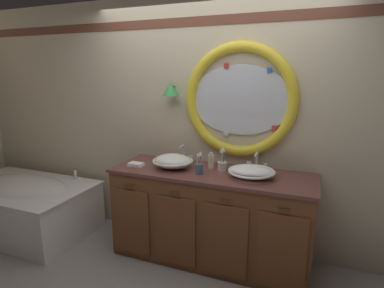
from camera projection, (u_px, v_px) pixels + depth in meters
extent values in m
plane|color=gray|center=(189.00, 267.00, 3.00)|extent=(14.00, 14.00, 0.00)
cube|color=beige|center=(210.00, 125.00, 3.25)|extent=(6.40, 0.08, 2.60)
cube|color=brown|center=(210.00, 20.00, 2.98)|extent=(6.27, 0.01, 0.09)
ellipsoid|color=silver|center=(240.00, 100.00, 3.02)|extent=(1.01, 0.02, 0.68)
torus|color=yellow|center=(239.00, 100.00, 3.02)|extent=(1.11, 0.10, 1.11)
cube|color=green|center=(294.00, 98.00, 2.82)|extent=(0.05, 0.01, 0.05)
cube|color=#2866B7|center=(270.00, 70.00, 2.85)|extent=(0.05, 0.01, 0.05)
cube|color=red|center=(226.00, 66.00, 2.98)|extent=(0.05, 0.01, 0.05)
cube|color=yellow|center=(195.00, 85.00, 3.14)|extent=(0.05, 0.01, 0.05)
cube|color=red|center=(194.00, 110.00, 3.21)|extent=(0.05, 0.01, 0.05)
cube|color=silver|center=(226.00, 133.00, 3.13)|extent=(0.05, 0.01, 0.05)
cube|color=red|center=(274.00, 128.00, 2.94)|extent=(0.05, 0.01, 0.05)
cylinder|color=#4C3823|center=(173.00, 87.00, 3.22)|extent=(0.02, 0.09, 0.02)
cone|color=green|center=(171.00, 89.00, 3.18)|extent=(0.17, 0.17, 0.14)
cube|color=brown|center=(210.00, 217.00, 3.07)|extent=(1.90, 0.62, 0.88)
cube|color=brown|center=(211.00, 173.00, 2.97)|extent=(1.94, 0.65, 0.03)
cube|color=brown|center=(220.00, 171.00, 3.26)|extent=(1.90, 0.02, 0.11)
cube|color=brown|center=(131.00, 223.00, 3.05)|extent=(0.40, 0.02, 0.67)
cylinder|color=#422D1E|center=(129.00, 186.00, 2.96)|extent=(0.10, 0.01, 0.01)
cube|color=brown|center=(175.00, 232.00, 2.88)|extent=(0.40, 0.02, 0.67)
cylinder|color=#422D1E|center=(174.00, 194.00, 2.79)|extent=(0.10, 0.01, 0.01)
cube|color=brown|center=(225.00, 242.00, 2.71)|extent=(0.40, 0.02, 0.67)
cylinder|color=#422D1E|center=(225.00, 201.00, 2.62)|extent=(0.10, 0.01, 0.01)
cube|color=brown|center=(281.00, 253.00, 2.54)|extent=(0.40, 0.02, 0.67)
cylinder|color=#422D1E|center=(284.00, 211.00, 2.44)|extent=(0.10, 0.01, 0.01)
cube|color=white|center=(23.00, 208.00, 3.67)|extent=(1.59, 0.94, 0.56)
ellipsoid|color=white|center=(21.00, 189.00, 3.62)|extent=(1.30, 0.73, 0.28)
cube|color=white|center=(21.00, 186.00, 3.61)|extent=(1.62, 0.97, 0.02)
cylinder|color=silver|center=(75.00, 175.00, 3.81)|extent=(0.04, 0.04, 0.11)
cylinder|color=silver|center=(21.00, 189.00, 3.62)|extent=(0.04, 0.04, 0.01)
ellipsoid|color=white|center=(173.00, 161.00, 3.07)|extent=(0.38, 0.31, 0.14)
torus|color=white|center=(173.00, 161.00, 3.07)|extent=(0.40, 0.40, 0.02)
cylinder|color=silver|center=(173.00, 161.00, 3.07)|extent=(0.03, 0.03, 0.01)
ellipsoid|color=white|center=(251.00, 171.00, 2.79)|extent=(0.40, 0.27, 0.11)
torus|color=white|center=(251.00, 171.00, 2.79)|extent=(0.42, 0.42, 0.02)
cylinder|color=silver|center=(251.00, 171.00, 2.79)|extent=(0.03, 0.03, 0.01)
cylinder|color=silver|center=(183.00, 160.00, 3.32)|extent=(0.05, 0.05, 0.02)
cylinder|color=silver|center=(183.00, 152.00, 3.30)|extent=(0.02, 0.02, 0.15)
sphere|color=silver|center=(183.00, 146.00, 3.28)|extent=(0.03, 0.03, 0.03)
cylinder|color=silver|center=(181.00, 147.00, 3.23)|extent=(0.02, 0.11, 0.02)
cylinder|color=silver|center=(176.00, 157.00, 3.34)|extent=(0.04, 0.04, 0.06)
cylinder|color=silver|center=(191.00, 159.00, 3.28)|extent=(0.04, 0.04, 0.06)
cube|color=silver|center=(176.00, 154.00, 3.34)|extent=(0.05, 0.01, 0.01)
cube|color=silver|center=(191.00, 156.00, 3.28)|extent=(0.05, 0.01, 0.01)
cylinder|color=silver|center=(257.00, 168.00, 3.04)|extent=(0.05, 0.05, 0.02)
cylinder|color=silver|center=(257.00, 160.00, 3.02)|extent=(0.02, 0.02, 0.14)
sphere|color=silver|center=(257.00, 153.00, 3.00)|extent=(0.03, 0.03, 0.03)
cylinder|color=silver|center=(256.00, 155.00, 2.95)|extent=(0.02, 0.12, 0.02)
cylinder|color=silver|center=(249.00, 165.00, 3.06)|extent=(0.04, 0.04, 0.06)
cylinder|color=silver|center=(265.00, 167.00, 3.00)|extent=(0.04, 0.04, 0.06)
cube|color=silver|center=(249.00, 162.00, 3.05)|extent=(0.05, 0.01, 0.01)
cube|color=silver|center=(265.00, 164.00, 3.00)|extent=(0.05, 0.01, 0.01)
cylinder|color=slate|center=(199.00, 169.00, 2.89)|extent=(0.07, 0.07, 0.09)
torus|color=slate|center=(199.00, 164.00, 2.88)|extent=(0.08, 0.08, 0.01)
cylinder|color=pink|center=(200.00, 164.00, 2.88)|extent=(0.03, 0.02, 0.16)
cube|color=white|center=(200.00, 155.00, 2.86)|extent=(0.02, 0.02, 0.02)
cylinder|color=purple|center=(200.00, 163.00, 2.89)|extent=(0.01, 0.01, 0.17)
cube|color=white|center=(200.00, 153.00, 2.87)|extent=(0.02, 0.02, 0.02)
cylinder|color=yellow|center=(198.00, 164.00, 2.88)|extent=(0.02, 0.01, 0.16)
cube|color=white|center=(198.00, 155.00, 2.86)|extent=(0.02, 0.02, 0.02)
cylinder|color=green|center=(199.00, 165.00, 2.87)|extent=(0.01, 0.02, 0.15)
cube|color=white|center=(199.00, 156.00, 2.85)|extent=(0.02, 0.02, 0.02)
cylinder|color=white|center=(222.00, 166.00, 2.99)|extent=(0.09, 0.09, 0.08)
torus|color=white|center=(222.00, 162.00, 2.98)|extent=(0.09, 0.09, 0.01)
cylinder|color=blue|center=(224.00, 161.00, 2.97)|extent=(0.02, 0.04, 0.17)
cube|color=white|center=(224.00, 151.00, 2.95)|extent=(0.02, 0.02, 0.03)
cylinder|color=#19ADB2|center=(223.00, 160.00, 2.99)|extent=(0.04, 0.01, 0.19)
cube|color=white|center=(223.00, 149.00, 2.96)|extent=(0.02, 0.02, 0.02)
cylinder|color=pink|center=(220.00, 161.00, 2.99)|extent=(0.03, 0.04, 0.16)
cube|color=white|center=(221.00, 151.00, 2.97)|extent=(0.02, 0.02, 0.03)
cylinder|color=yellow|center=(222.00, 161.00, 2.97)|extent=(0.01, 0.03, 0.17)
cube|color=white|center=(222.00, 152.00, 2.95)|extent=(0.02, 0.02, 0.02)
cylinder|color=#EFE5C6|center=(211.00, 161.00, 3.07)|extent=(0.06, 0.06, 0.13)
cylinder|color=silver|center=(211.00, 154.00, 3.05)|extent=(0.04, 0.04, 0.02)
cylinder|color=silver|center=(210.00, 153.00, 3.03)|extent=(0.01, 0.04, 0.01)
cube|color=white|center=(136.00, 165.00, 3.13)|extent=(0.15, 0.11, 0.02)
cube|color=white|center=(136.00, 164.00, 3.13)|extent=(0.15, 0.11, 0.02)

